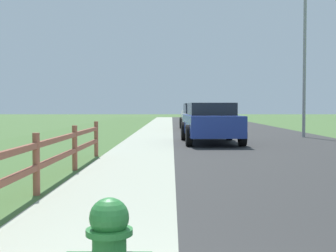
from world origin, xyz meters
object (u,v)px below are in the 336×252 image
object	(u,v)px
parked_car_white	(194,113)
street_lamp	(307,49)
parked_car_silver	(198,117)
parked_suv_blue	(211,122)

from	to	relation	value
parked_car_white	street_lamp	xyz separation A→B (m)	(4.19, -18.14, 3.13)
street_lamp	parked_car_white	bearing A→B (deg)	103.00
parked_car_silver	parked_car_white	size ratio (longest dim) A/B	0.98
parked_suv_blue	parked_car_white	distance (m)	21.55
parked_car_silver	parked_suv_blue	bearing A→B (deg)	-90.57
parked_suv_blue	parked_car_white	xyz separation A→B (m)	(0.36, 21.54, 0.04)
street_lamp	parked_car_silver	bearing A→B (deg)	121.41
parked_suv_blue	parked_car_white	size ratio (longest dim) A/B	1.07
parked_suv_blue	parked_car_silver	bearing A→B (deg)	89.43
parked_car_silver	parked_car_white	xyz separation A→B (m)	(0.26, 10.86, 0.07)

